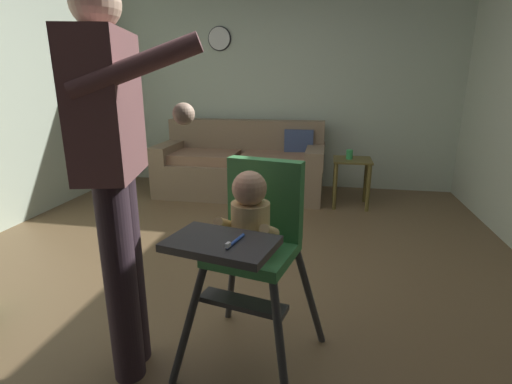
{
  "coord_description": "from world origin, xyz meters",
  "views": [
    {
      "loc": [
        0.67,
        -2.32,
        1.33
      ],
      "look_at": [
        0.34,
        -0.55,
        0.8
      ],
      "focal_mm": 26.83,
      "sensor_mm": 36.0,
      "label": 1
    }
  ],
  "objects_px": {
    "high_chair": "(253,231)",
    "sippy_cup": "(349,154)",
    "wall_clock": "(219,39)",
    "adult_standing": "(115,171)",
    "side_table": "(352,172)",
    "couch": "(242,166)"
  },
  "relations": [
    {
      "from": "high_chair",
      "to": "sippy_cup",
      "type": "height_order",
      "value": "high_chair"
    },
    {
      "from": "sippy_cup",
      "to": "side_table",
      "type": "bearing_deg",
      "value": -0.0
    },
    {
      "from": "couch",
      "to": "high_chair",
      "type": "height_order",
      "value": "high_chair"
    },
    {
      "from": "high_chair",
      "to": "adult_standing",
      "type": "relative_size",
      "value": 0.58
    },
    {
      "from": "couch",
      "to": "sippy_cup",
      "type": "bearing_deg",
      "value": 77.82
    },
    {
      "from": "wall_clock",
      "to": "adult_standing",
      "type": "bearing_deg",
      "value": -81.66
    },
    {
      "from": "couch",
      "to": "sippy_cup",
      "type": "distance_m",
      "value": 1.29
    },
    {
      "from": "high_chair",
      "to": "sippy_cup",
      "type": "bearing_deg",
      "value": -179.51
    },
    {
      "from": "adult_standing",
      "to": "side_table",
      "type": "distance_m",
      "value": 3.02
    },
    {
      "from": "couch",
      "to": "sippy_cup",
      "type": "relative_size",
      "value": 19.63
    },
    {
      "from": "sippy_cup",
      "to": "wall_clock",
      "type": "distance_m",
      "value": 2.18
    },
    {
      "from": "adult_standing",
      "to": "sippy_cup",
      "type": "bearing_deg",
      "value": 54.17
    },
    {
      "from": "couch",
      "to": "side_table",
      "type": "relative_size",
      "value": 3.78
    },
    {
      "from": "adult_standing",
      "to": "wall_clock",
      "type": "distance_m",
      "value": 3.62
    },
    {
      "from": "adult_standing",
      "to": "side_table",
      "type": "bearing_deg",
      "value": 53.54
    },
    {
      "from": "high_chair",
      "to": "wall_clock",
      "type": "bearing_deg",
      "value": -149.81
    },
    {
      "from": "wall_clock",
      "to": "high_chair",
      "type": "bearing_deg",
      "value": -72.25
    },
    {
      "from": "high_chair",
      "to": "adult_standing",
      "type": "xyz_separation_m",
      "value": [
        -0.56,
        -0.14,
        0.28
      ]
    },
    {
      "from": "couch",
      "to": "side_table",
      "type": "xyz_separation_m",
      "value": [
        1.28,
        -0.27,
        0.05
      ]
    },
    {
      "from": "side_table",
      "to": "wall_clock",
      "type": "height_order",
      "value": "wall_clock"
    },
    {
      "from": "adult_standing",
      "to": "sippy_cup",
      "type": "xyz_separation_m",
      "value": [
        1.11,
        2.73,
        -0.4
      ]
    },
    {
      "from": "high_chair",
      "to": "side_table",
      "type": "xyz_separation_m",
      "value": [
        0.58,
        2.59,
        -0.3
      ]
    }
  ]
}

